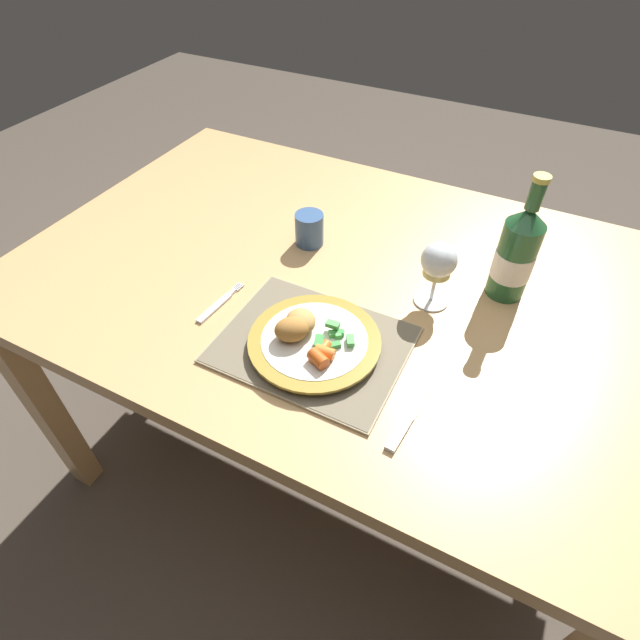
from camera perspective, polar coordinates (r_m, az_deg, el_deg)
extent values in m
plane|color=#4C4238|center=(1.64, 1.53, -14.96)|extent=(6.00, 6.00, 0.00)
cube|color=tan|center=(1.09, 2.24, 4.79)|extent=(1.38, 0.93, 0.04)
cube|color=tan|center=(1.49, -28.89, -8.71)|extent=(0.06, 0.06, 0.70)
cube|color=tan|center=(1.86, -10.62, 8.81)|extent=(0.06, 0.06, 0.70)
cube|color=tan|center=(1.61, 29.70, -4.31)|extent=(0.06, 0.06, 0.70)
cube|color=gray|center=(0.92, -0.86, -2.83)|extent=(0.34, 0.26, 0.01)
cube|color=#6B604A|center=(0.91, -0.86, -2.68)|extent=(0.33, 0.26, 0.00)
cylinder|color=silver|center=(0.90, -0.63, -2.72)|extent=(0.20, 0.20, 0.01)
cylinder|color=olive|center=(0.90, -0.64, -2.33)|extent=(0.24, 0.24, 0.01)
cylinder|color=silver|center=(0.89, -0.64, -2.18)|extent=(0.19, 0.19, 0.00)
ellipsoid|color=#A87033|center=(0.88, -3.24, -1.08)|extent=(0.08, 0.08, 0.04)
ellipsoid|color=tan|center=(0.90, -2.24, -0.16)|extent=(0.08, 0.08, 0.04)
cube|color=green|center=(0.90, 1.80, -1.57)|extent=(0.03, 0.02, 0.01)
cube|color=#4CA84C|center=(0.88, 3.50, -2.34)|extent=(0.02, 0.03, 0.01)
cube|color=#4CA84C|center=(0.90, 2.03, -1.54)|extent=(0.02, 0.02, 0.01)
cube|color=#4CA84C|center=(0.90, 1.47, -0.51)|extent=(0.03, 0.02, 0.01)
cube|color=#338438|center=(0.88, 1.71, -2.90)|extent=(0.02, 0.02, 0.01)
cube|color=#338438|center=(0.90, 2.23, -1.44)|extent=(0.02, 0.02, 0.01)
cube|color=#338438|center=(0.87, -0.12, -2.47)|extent=(0.02, 0.03, 0.01)
cylinder|color=orange|center=(0.86, 0.02, -3.68)|extent=(0.02, 0.05, 0.02)
cylinder|color=#CC5119|center=(0.85, -0.20, -4.44)|extent=(0.04, 0.04, 0.02)
cylinder|color=orange|center=(0.86, 0.57, -3.70)|extent=(0.04, 0.02, 0.02)
cube|color=silver|center=(1.01, -11.98, 1.34)|extent=(0.02, 0.09, 0.01)
cube|color=silver|center=(1.04, -10.00, 3.15)|extent=(0.01, 0.02, 0.01)
cube|color=silver|center=(1.04, -9.06, 3.66)|extent=(0.00, 0.02, 0.00)
cube|color=silver|center=(1.04, -9.23, 3.73)|extent=(0.00, 0.02, 0.00)
cube|color=silver|center=(1.05, -9.41, 3.81)|extent=(0.00, 0.02, 0.00)
cube|color=silver|center=(1.05, -9.58, 3.88)|extent=(0.00, 0.02, 0.00)
cube|color=silver|center=(0.87, 12.07, -7.67)|extent=(0.03, 0.14, 0.00)
cube|color=#B2B2B7|center=(0.81, 9.02, -12.71)|extent=(0.02, 0.07, 0.01)
cylinder|color=silver|center=(1.03, 12.59, 2.34)|extent=(0.07, 0.07, 0.00)
cylinder|color=silver|center=(1.01, 12.89, 3.79)|extent=(0.01, 0.01, 0.06)
ellipsoid|color=silver|center=(0.97, 13.52, 6.81)|extent=(0.07, 0.07, 0.07)
cylinder|color=#E0D684|center=(0.98, 13.33, 5.88)|extent=(0.05, 0.05, 0.03)
cylinder|color=#23562D|center=(1.04, 21.28, 6.37)|extent=(0.07, 0.07, 0.16)
cone|color=#23562D|center=(0.99, 22.75, 10.80)|extent=(0.07, 0.07, 0.03)
cylinder|color=#23562D|center=(0.97, 23.48, 12.95)|extent=(0.03, 0.03, 0.05)
cylinder|color=#BFB74C|center=(0.95, 24.03, 14.58)|extent=(0.03, 0.03, 0.01)
cylinder|color=white|center=(1.05, 21.17, 6.02)|extent=(0.08, 0.08, 0.06)
cylinder|color=#385684|center=(1.14, -1.22, 10.34)|extent=(0.06, 0.06, 0.08)
cylinder|color=#1E2F48|center=(1.12, -1.25, 11.77)|extent=(0.05, 0.05, 0.01)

